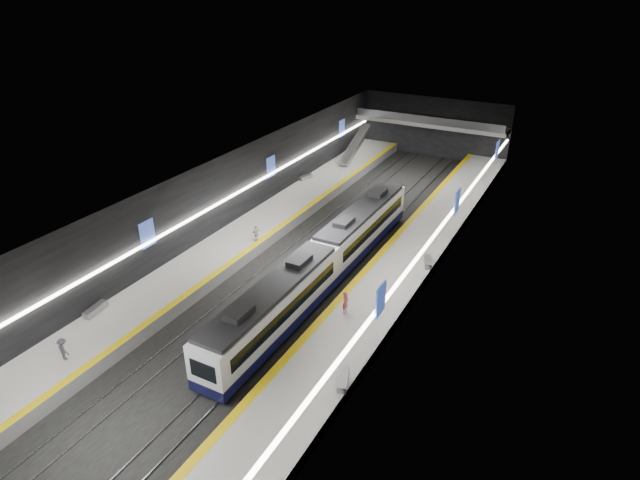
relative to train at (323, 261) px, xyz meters
The scene contains 25 objects.
ground 3.75m from the train, 145.17° to the left, with size 70.00×70.00×0.00m, color black.
ceiling 6.55m from the train, 145.17° to the left, with size 20.00×70.00×0.04m, color beige.
wall_left 12.75m from the train, behind, with size 0.04×70.00×8.00m, color black.
wall_right 7.91m from the train, 13.06° to the left, with size 0.04×70.00×8.00m, color black.
wall_back 36.87m from the train, 93.89° to the left, with size 20.00×0.04×8.00m, color black.
platform_left 10.29m from the train, behind, with size 5.00×70.00×1.00m, color slate.
tile_surface_left 10.22m from the train, behind, with size 5.00×70.00×0.02m, color #989894.
tactile_strip_left 8.08m from the train, 167.43° to the left, with size 0.60×70.00×0.02m, color yellow.
platform_right 5.56m from the train, 19.18° to the left, with size 5.00×70.00×1.00m, color slate.
tile_surface_right 5.43m from the train, 19.18° to the left, with size 5.00×70.00×0.02m, color #989894.
tactile_strip_right 3.50m from the train, 31.85° to the left, with size 0.60×70.00×0.02m, color yellow.
rails 3.72m from the train, 145.17° to the left, with size 6.52×70.00×0.12m.
train is the anchor object (origin of this frame).
ad_posters 4.37m from the train, 132.39° to the left, with size 19.94×53.50×2.20m.
cove_light_left 12.53m from the train, behind, with size 0.25×68.60×0.12m, color white.
cove_light_right 7.67m from the train, 13.40° to the left, with size 0.25×68.60×0.12m, color white.
mezzanine_bridge 34.87m from the train, 94.12° to the left, with size 20.00×3.00×1.50m.
escalator 29.50m from the train, 109.82° to the left, with size 1.20×8.00×0.60m, color #99999E.
bench_left_near 17.36m from the train, 133.81° to the right, with size 0.56×2.03×0.50m, color #99999E.
bench_left_far 21.92m from the train, 123.24° to the left, with size 0.49×1.78×0.43m, color #99999E.
bench_right_near 12.83m from the train, 56.82° to the right, with size 0.57×2.04×0.50m, color #99999E.
bench_right_far 9.01m from the train, 38.62° to the left, with size 0.54×1.94×0.47m, color #99999E.
passenger_right_a 5.61m from the train, 45.60° to the right, with size 0.62×0.41×1.69m, color #CD4D4C.
passenger_left_a 8.43m from the train, 163.96° to the left, with size 0.91×0.38×1.55m, color beige.
passenger_left_b 19.58m from the train, 119.24° to the right, with size 1.00×0.58×1.55m, color #3D3D44.
Camera 1 is at (19.90, -34.83, 23.31)m, focal length 30.00 mm.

